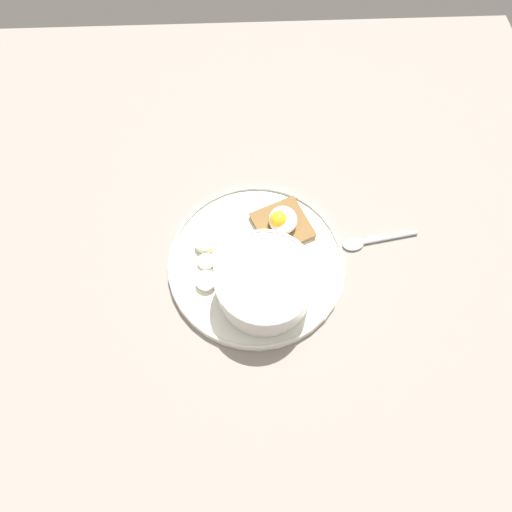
{
  "coord_description": "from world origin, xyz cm",
  "views": [
    {
      "loc": [
        -26.22,
        1.05,
        62.35
      ],
      "look_at": [
        0.0,
        0.0,
        5.0
      ],
      "focal_mm": 28.0,
      "sensor_mm": 36.0,
      "label": 1
    }
  ],
  "objects_px": {
    "banana_slice_right": "(205,244)",
    "banana_slice_inner": "(206,281)",
    "toast_slice": "(282,225)",
    "poached_egg": "(282,220)",
    "oatmeal_bowl": "(265,284)",
    "banana_slice_front": "(222,258)",
    "banana_slice_left": "(240,246)",
    "spoon": "(371,241)",
    "banana_slice_back": "(206,261)"
  },
  "relations": [
    {
      "from": "toast_slice",
      "to": "poached_egg",
      "type": "distance_m",
      "value": 0.02
    },
    {
      "from": "poached_egg",
      "to": "banana_slice_right",
      "type": "relative_size",
      "value": 1.72
    },
    {
      "from": "toast_slice",
      "to": "banana_slice_left",
      "type": "distance_m",
      "value": 0.08
    },
    {
      "from": "banana_slice_front",
      "to": "spoon",
      "type": "relative_size",
      "value": 0.32
    },
    {
      "from": "banana_slice_back",
      "to": "spoon",
      "type": "xyz_separation_m",
      "value": [
        0.03,
        -0.28,
        -0.01
      ]
    },
    {
      "from": "banana_slice_back",
      "to": "spoon",
      "type": "distance_m",
      "value": 0.28
    },
    {
      "from": "toast_slice",
      "to": "poached_egg",
      "type": "xyz_separation_m",
      "value": [
        -0.0,
        0.0,
        0.02
      ]
    },
    {
      "from": "banana_slice_right",
      "to": "banana_slice_front",
      "type": "bearing_deg",
      "value": -132.91
    },
    {
      "from": "banana_slice_front",
      "to": "oatmeal_bowl",
      "type": "bearing_deg",
      "value": -131.26
    },
    {
      "from": "oatmeal_bowl",
      "to": "banana_slice_inner",
      "type": "height_order",
      "value": "oatmeal_bowl"
    },
    {
      "from": "banana_slice_front",
      "to": "spoon",
      "type": "height_order",
      "value": "banana_slice_front"
    },
    {
      "from": "banana_slice_front",
      "to": "spoon",
      "type": "bearing_deg",
      "value": -83.67
    },
    {
      "from": "banana_slice_front",
      "to": "spoon",
      "type": "xyz_separation_m",
      "value": [
        0.03,
        -0.25,
        -0.01
      ]
    },
    {
      "from": "poached_egg",
      "to": "spoon",
      "type": "relative_size",
      "value": 0.57
    },
    {
      "from": "oatmeal_bowl",
      "to": "banana_slice_left",
      "type": "distance_m",
      "value": 0.09
    },
    {
      "from": "banana_slice_front",
      "to": "banana_slice_inner",
      "type": "relative_size",
      "value": 0.96
    },
    {
      "from": "banana_slice_inner",
      "to": "spoon",
      "type": "xyz_separation_m",
      "value": [
        0.07,
        -0.27,
        -0.01
      ]
    },
    {
      "from": "banana_slice_front",
      "to": "banana_slice_inner",
      "type": "distance_m",
      "value": 0.05
    },
    {
      "from": "banana_slice_inner",
      "to": "banana_slice_back",
      "type": "bearing_deg",
      "value": 2.42
    },
    {
      "from": "oatmeal_bowl",
      "to": "banana_slice_right",
      "type": "xyz_separation_m",
      "value": [
        0.08,
        0.09,
        -0.03
      ]
    },
    {
      "from": "oatmeal_bowl",
      "to": "banana_slice_front",
      "type": "height_order",
      "value": "oatmeal_bowl"
    },
    {
      "from": "banana_slice_left",
      "to": "spoon",
      "type": "relative_size",
      "value": 0.36
    },
    {
      "from": "banana_slice_right",
      "to": "banana_slice_inner",
      "type": "height_order",
      "value": "banana_slice_inner"
    },
    {
      "from": "banana_slice_front",
      "to": "banana_slice_right",
      "type": "bearing_deg",
      "value": 47.09
    },
    {
      "from": "poached_egg",
      "to": "banana_slice_left",
      "type": "relative_size",
      "value": 1.58
    },
    {
      "from": "oatmeal_bowl",
      "to": "banana_slice_right",
      "type": "height_order",
      "value": "oatmeal_bowl"
    },
    {
      "from": "poached_egg",
      "to": "spoon",
      "type": "distance_m",
      "value": 0.16
    },
    {
      "from": "banana_slice_right",
      "to": "banana_slice_left",
      "type": "bearing_deg",
      "value": -94.07
    },
    {
      "from": "poached_egg",
      "to": "banana_slice_back",
      "type": "xyz_separation_m",
      "value": [
        -0.06,
        0.13,
        -0.02
      ]
    },
    {
      "from": "toast_slice",
      "to": "banana_slice_right",
      "type": "height_order",
      "value": "banana_slice_right"
    },
    {
      "from": "poached_egg",
      "to": "banana_slice_inner",
      "type": "distance_m",
      "value": 0.16
    },
    {
      "from": "banana_slice_left",
      "to": "banana_slice_back",
      "type": "distance_m",
      "value": 0.06
    },
    {
      "from": "banana_slice_back",
      "to": "poached_egg",
      "type": "bearing_deg",
      "value": -64.73
    },
    {
      "from": "banana_slice_back",
      "to": "spoon",
      "type": "relative_size",
      "value": 0.27
    },
    {
      "from": "banana_slice_left",
      "to": "banana_slice_inner",
      "type": "distance_m",
      "value": 0.08
    },
    {
      "from": "banana_slice_back",
      "to": "banana_slice_inner",
      "type": "distance_m",
      "value": 0.04
    },
    {
      "from": "oatmeal_bowl",
      "to": "banana_slice_front",
      "type": "distance_m",
      "value": 0.09
    },
    {
      "from": "banana_slice_left",
      "to": "spoon",
      "type": "height_order",
      "value": "banana_slice_left"
    },
    {
      "from": "toast_slice",
      "to": "banana_slice_left",
      "type": "xyz_separation_m",
      "value": [
        -0.03,
        0.07,
        -0.0
      ]
    },
    {
      "from": "oatmeal_bowl",
      "to": "toast_slice",
      "type": "relative_size",
      "value": 1.32
    },
    {
      "from": "banana_slice_right",
      "to": "toast_slice",
      "type": "bearing_deg",
      "value": -76.66
    },
    {
      "from": "banana_slice_left",
      "to": "banana_slice_back",
      "type": "relative_size",
      "value": 1.35
    },
    {
      "from": "banana_slice_front",
      "to": "banana_slice_left",
      "type": "relative_size",
      "value": 0.89
    },
    {
      "from": "poached_egg",
      "to": "banana_slice_back",
      "type": "relative_size",
      "value": 2.14
    },
    {
      "from": "banana_slice_inner",
      "to": "spoon",
      "type": "relative_size",
      "value": 0.33
    },
    {
      "from": "spoon",
      "to": "banana_slice_front",
      "type": "bearing_deg",
      "value": 96.33
    },
    {
      "from": "poached_egg",
      "to": "spoon",
      "type": "height_order",
      "value": "poached_egg"
    },
    {
      "from": "banana_slice_right",
      "to": "spoon",
      "type": "height_order",
      "value": "banana_slice_right"
    },
    {
      "from": "banana_slice_right",
      "to": "banana_slice_inner",
      "type": "bearing_deg",
      "value": -176.87
    },
    {
      "from": "poached_egg",
      "to": "banana_slice_left",
      "type": "bearing_deg",
      "value": 116.21
    }
  ]
}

